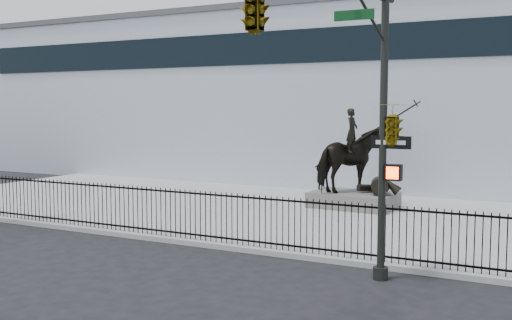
% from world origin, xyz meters
% --- Properties ---
extents(ground, '(120.00, 120.00, 0.00)m').
position_xyz_m(ground, '(0.00, 0.00, 0.00)').
color(ground, black).
rests_on(ground, ground).
extents(plaza, '(30.00, 12.00, 0.15)m').
position_xyz_m(plaza, '(0.00, 7.00, 0.07)').
color(plaza, '#9C9C99').
rests_on(plaza, ground).
extents(building, '(44.00, 14.00, 9.00)m').
position_xyz_m(building, '(0.00, 20.00, 4.50)').
color(building, white).
rests_on(building, ground).
extents(picket_fence, '(22.10, 0.10, 1.50)m').
position_xyz_m(picket_fence, '(0.00, 1.25, 0.90)').
color(picket_fence, black).
rests_on(picket_fence, plaza).
extents(statue_plinth, '(3.34, 2.40, 0.60)m').
position_xyz_m(statue_plinth, '(3.47, 9.00, 0.45)').
color(statue_plinth, '#5A5752').
rests_on(statue_plinth, plaza).
extents(equestrian_statue, '(4.11, 2.67, 3.49)m').
position_xyz_m(equestrian_statue, '(3.53, 9.00, 2.01)').
color(equestrian_statue, black).
rests_on(equestrian_statue, statue_plinth).
extents(traffic_signal_right, '(2.17, 6.86, 7.00)m').
position_xyz_m(traffic_signal_right, '(6.47, -2.00, 4.85)').
color(traffic_signal_right, black).
rests_on(traffic_signal_right, ground).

